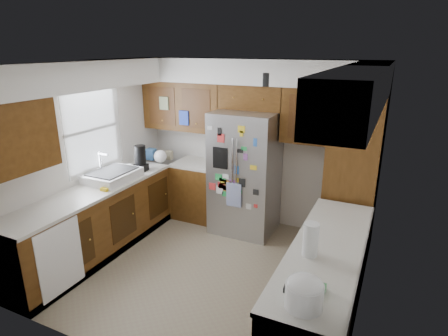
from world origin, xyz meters
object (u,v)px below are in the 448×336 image
Objects in this scene: rice_cooker at (304,291)px; pantry at (353,177)px; paper_towel at (311,240)px; fridge at (245,173)px.

pantry is at bearing 89.99° from rice_cooker.
fridge is at bearing 126.24° from paper_towel.
rice_cooker is at bearing -90.01° from pantry.
fridge reaches higher than rice_cooker.
pantry is 1.19× the size of fridge.
rice_cooker is 0.71m from paper_towel.
fridge is 2.99m from rice_cooker.
rice_cooker is at bearing -80.43° from paper_towel.
paper_towel is (-0.12, -1.83, -0.00)m from pantry.
pantry reaches higher than paper_towel.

